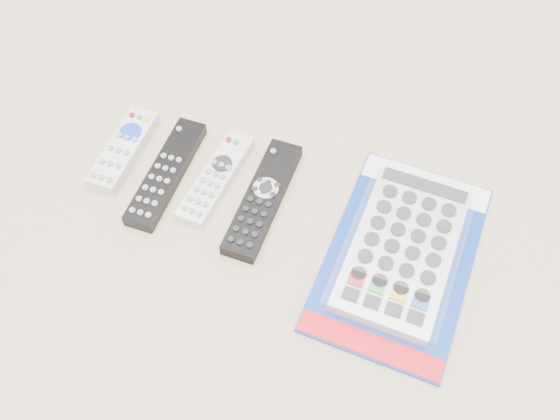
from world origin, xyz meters
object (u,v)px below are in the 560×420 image
(remote_small_grey, at_px, (123,150))
(jumbo_remote_packaged, at_px, (403,248))
(remote_slim_black, at_px, (166,173))
(remote_silver_dvd, at_px, (216,178))
(remote_large_black, at_px, (263,199))

(remote_small_grey, distance_m, jumbo_remote_packaged, 0.45)
(remote_small_grey, relative_size, remote_slim_black, 0.78)
(remote_slim_black, distance_m, jumbo_remote_packaged, 0.36)
(remote_small_grey, distance_m, remote_silver_dvd, 0.15)
(remote_silver_dvd, bearing_deg, remote_slim_black, -161.62)
(remote_small_grey, relative_size, remote_silver_dvd, 0.89)
(remote_small_grey, distance_m, remote_slim_black, 0.08)
(remote_small_grey, bearing_deg, remote_large_black, -3.87)
(remote_silver_dvd, xyz_separation_m, jumbo_remote_packaged, (0.29, -0.05, 0.01))
(remote_silver_dvd, xyz_separation_m, remote_large_black, (0.08, -0.02, 0.00))
(jumbo_remote_packaged, bearing_deg, remote_large_black, 177.83)
(remote_silver_dvd, bearing_deg, remote_large_black, -4.28)
(remote_silver_dvd, bearing_deg, remote_small_grey, -175.71)
(remote_small_grey, height_order, remote_slim_black, same)
(remote_slim_black, xyz_separation_m, jumbo_remote_packaged, (0.36, -0.03, 0.01))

